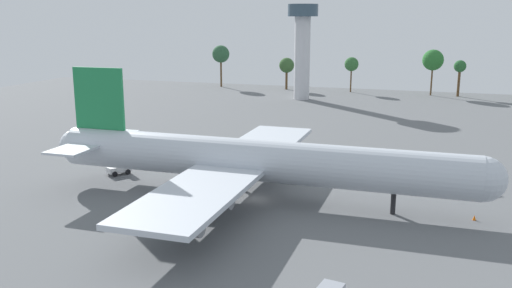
{
  "coord_description": "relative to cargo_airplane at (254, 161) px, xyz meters",
  "views": [
    {
      "loc": [
        24.2,
        -74.44,
        26.69
      ],
      "look_at": [
        0.0,
        0.0,
        8.54
      ],
      "focal_mm": 38.53,
      "sensor_mm": 36.0,
      "label": 1
    }
  ],
  "objects": [
    {
      "name": "cargo_airplane",
      "position": [
        0.0,
        0.0,
        0.0
      ],
      "size": [
        68.04,
        56.52,
        18.97
      ],
      "color": "silver",
      "rests_on": "ground_plane"
    },
    {
      "name": "safety_cone_nose",
      "position": [
        31.0,
        0.9,
        -5.63
      ],
      "size": [
        0.48,
        0.48,
        0.69
      ],
      "primitive_type": "cone",
      "color": "orange",
      "rests_on": "ground_plane"
    },
    {
      "name": "tree_line_backdrop",
      "position": [
        9.76,
        125.51,
        5.71
      ],
      "size": [
        120.33,
        7.56,
        16.53
      ],
      "color": "#51381E",
      "rests_on": "ground_plane"
    },
    {
      "name": "baggage_tug",
      "position": [
        -26.34,
        5.72,
        -4.86
      ],
      "size": [
        3.88,
        4.34,
        2.39
      ],
      "color": "silver",
      "rests_on": "ground_plane"
    },
    {
      "name": "ground_plane",
      "position": [
        0.38,
        0.0,
        -5.97
      ],
      "size": [
        272.17,
        272.17,
        0.0
      ],
      "primitive_type": "plane",
      "color": "slate"
    },
    {
      "name": "pushback_tractor",
      "position": [
        31.32,
        16.3,
        -4.94
      ],
      "size": [
        4.7,
        5.71,
        1.94
      ],
      "color": "silver",
      "rests_on": "ground_plane"
    },
    {
      "name": "control_tower",
      "position": [
        -17.15,
        102.89,
        12.73
      ],
      "size": [
        9.74,
        9.74,
        30.74
      ],
      "color": "silver",
      "rests_on": "ground_plane"
    }
  ]
}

